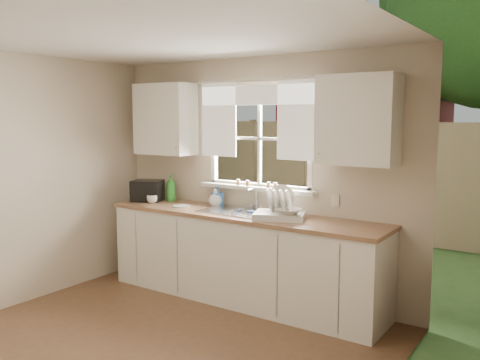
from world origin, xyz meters
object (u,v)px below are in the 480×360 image
Objects in this scene: soap_bottle_a at (171,188)px; black_appliance at (147,191)px; dish_rack at (280,211)px; cup at (152,199)px.

soap_bottle_a is 0.95× the size of black_appliance.
dish_rack is 1.74× the size of black_appliance.
dish_rack is 1.84× the size of soap_bottle_a.
black_appliance is (-1.78, 0.04, 0.05)m from dish_rack.
dish_rack is 1.78m from black_appliance.
dish_rack is 4.80× the size of cup.
black_appliance reaches higher than cup.
soap_bottle_a reaches higher than cup.
dish_rack is at bearing -25.59° from black_appliance.
soap_bottle_a is at bearing 173.32° from dish_rack.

